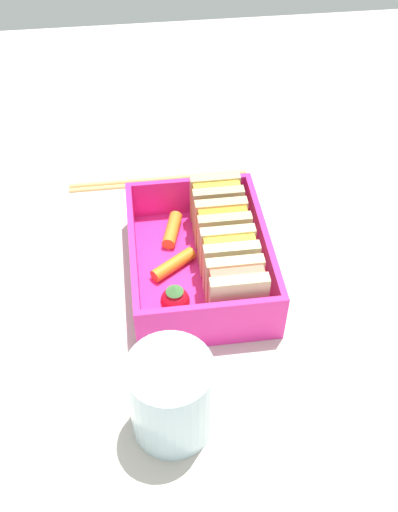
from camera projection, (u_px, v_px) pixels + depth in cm
name	position (u px, v px, depth cm)	size (l,w,h in cm)	color
ground_plane	(199.00, 281.00, 58.59)	(120.00, 120.00, 2.00)	beige
bento_tray	(199.00, 270.00, 57.44)	(17.75, 13.32, 1.20)	#EB2A91
bento_rim	(199.00, 251.00, 55.48)	(17.75, 13.32, 4.28)	#EB2A91
sandwich_left	(216.00, 204.00, 59.38)	(3.37, 5.18, 5.57)	tan
sandwich_center_left	(222.00, 230.00, 56.63)	(3.37, 5.18, 5.57)	#D5B87D
sandwich_center	(229.00, 259.00, 53.87)	(3.37, 5.18, 5.57)	beige
sandwich_center_right	(236.00, 291.00, 51.11)	(3.37, 5.18, 5.57)	beige
carrot_stick_far_left	(172.00, 230.00, 59.76)	(1.37, 1.37, 4.49)	orange
carrot_stick_left	(173.00, 264.00, 56.32)	(1.30, 1.30, 4.89)	orange
strawberry_far_left	(175.00, 300.00, 52.03)	(2.71, 2.71, 3.31)	red
chopstick_pair	(159.00, 179.00, 68.12)	(1.56, 21.32, 0.70)	tan
drinking_glass	(171.00, 397.00, 43.56)	(6.55, 6.55, 8.14)	silver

